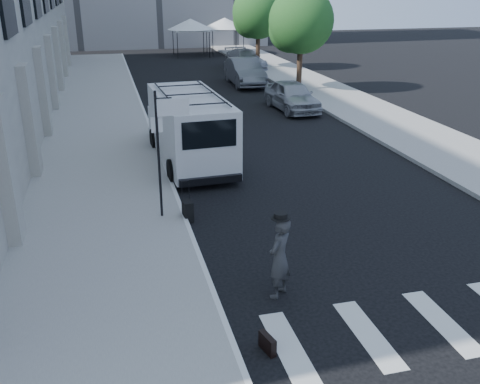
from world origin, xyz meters
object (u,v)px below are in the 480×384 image
businessman (279,258)px  parked_car_a (292,96)px  parked_car_c (246,59)px  cargo_van (189,127)px  parked_car_b (245,72)px  suitcase (188,211)px  briefcase (267,343)px

businessman → parked_car_a: businessman is taller
businessman → parked_car_c: bearing=-148.1°
cargo_van → parked_car_c: bearing=67.2°
cargo_van → parked_car_c: (7.77, 21.20, -0.56)m
cargo_van → parked_car_b: 15.78m
parked_car_b → businessman: bearing=-101.4°
parked_car_a → parked_car_b: parked_car_b is taller
suitcase → businessman: bearing=-78.3°
businessman → suitcase: 4.50m
suitcase → parked_car_c: bearing=67.0°
parked_car_c → cargo_van: bearing=-116.9°
briefcase → parked_car_a: parked_car_a is taller
parked_car_b → parked_car_c: parked_car_b is taller
briefcase → parked_car_b: parked_car_b is taller
businessman → parked_car_b: bearing=-147.7°
briefcase → parked_car_c: size_ratio=0.09×
cargo_van → parked_car_a: (6.48, 6.98, -0.52)m
parked_car_c → briefcase: bearing=-111.0°
parked_car_a → parked_car_c: size_ratio=0.91×
businessman → parked_car_c: 31.69m
businessman → briefcase: bearing=21.3°
cargo_van → parked_car_a: 9.54m
businessman → parked_car_a: 17.69m
businessman → suitcase: size_ratio=1.61×
briefcase → parked_car_c: 33.56m
parked_car_a → parked_car_c: (1.29, 14.22, -0.05)m
briefcase → suitcase: size_ratio=0.39×
parked_car_b → briefcase: bearing=-102.2°
businessman → parked_car_c: (7.43, 30.80, -0.19)m
suitcase → parked_car_a: size_ratio=0.25×
parked_car_b → parked_car_c: 6.83m
businessman → suitcase: bearing=-118.0°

